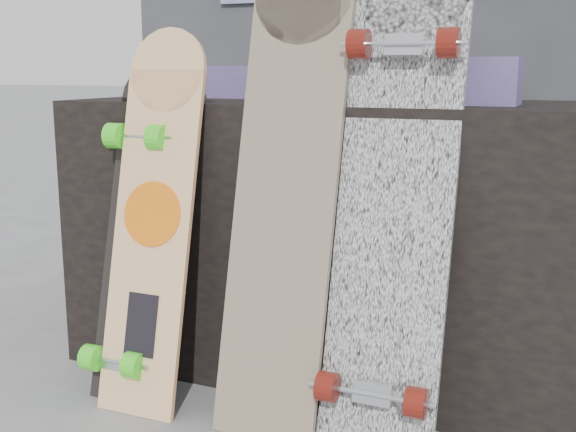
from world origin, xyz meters
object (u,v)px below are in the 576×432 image
at_px(longboard_celtic, 287,171).
at_px(vendor_table, 345,238).
at_px(longboard_geisha, 154,209).
at_px(longboard_cascadia, 397,179).
at_px(skateboard_dark, 137,227).

bearing_deg(longboard_celtic, vendor_table, 84.01).
distance_m(longboard_geisha, longboard_celtic, 0.38).
bearing_deg(longboard_cascadia, skateboard_dark, -176.97).
bearing_deg(longboard_celtic, skateboard_dark, -177.02).
distance_m(longboard_geisha, longboard_cascadia, 0.65).
xyz_separation_m(vendor_table, longboard_celtic, (-0.04, -0.35, 0.24)).
bearing_deg(longboard_geisha, longboard_celtic, 7.90).
relative_size(vendor_table, longboard_celtic, 1.32).
bearing_deg(vendor_table, longboard_geisha, -135.01).
height_order(longboard_geisha, skateboard_dark, longboard_geisha).
distance_m(vendor_table, longboard_geisha, 0.58).
height_order(longboard_geisha, longboard_celtic, longboard_celtic).
distance_m(vendor_table, longboard_cascadia, 0.47).
relative_size(vendor_table, longboard_cascadia, 1.31).
bearing_deg(longboard_cascadia, vendor_table, 125.42).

